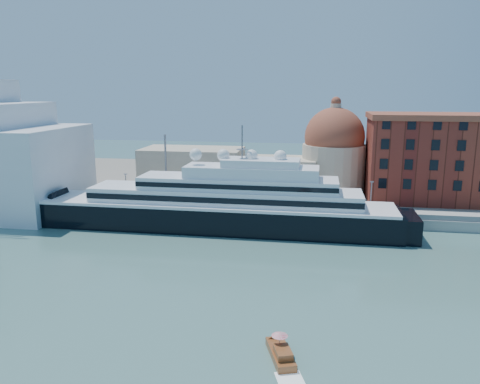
# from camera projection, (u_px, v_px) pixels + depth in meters

# --- Properties ---
(ground) EXTENTS (400.00, 400.00, 0.00)m
(ground) POSITION_uv_depth(u_px,v_px,m) (216.00, 266.00, 84.85)
(ground) COLOR #3B6661
(ground) RESTS_ON ground
(quay) EXTENTS (180.00, 10.00, 2.50)m
(quay) POSITION_uv_depth(u_px,v_px,m) (245.00, 212.00, 117.32)
(quay) COLOR gray
(quay) RESTS_ON ground
(land) EXTENTS (260.00, 72.00, 2.00)m
(land) POSITION_uv_depth(u_px,v_px,m) (264.00, 182.00, 156.84)
(land) COLOR slate
(land) RESTS_ON ground
(quay_fence) EXTENTS (180.00, 0.10, 1.20)m
(quay_fence) POSITION_uv_depth(u_px,v_px,m) (242.00, 209.00, 112.58)
(quay_fence) COLOR slate
(quay_fence) RESTS_ON quay
(superyacht) EXTENTS (93.00, 12.89, 27.79)m
(superyacht) POSITION_uv_depth(u_px,v_px,m) (204.00, 208.00, 107.24)
(superyacht) COLOR black
(superyacht) RESTS_ON ground
(service_barge) EXTENTS (12.91, 7.01, 2.76)m
(service_barge) POSITION_uv_depth(u_px,v_px,m) (94.00, 221.00, 111.42)
(service_barge) COLOR white
(service_barge) RESTS_ON ground
(water_taxi) EXTENTS (4.29, 7.11, 3.20)m
(water_taxi) POSITION_uv_depth(u_px,v_px,m) (281.00, 353.00, 55.66)
(water_taxi) COLOR brown
(water_taxi) RESTS_ON ground
(warehouse) EXTENTS (43.00, 19.00, 23.25)m
(warehouse) POSITION_uv_depth(u_px,v_px,m) (450.00, 157.00, 123.46)
(warehouse) COLOR maroon
(warehouse) RESTS_ON land
(church) EXTENTS (66.00, 18.00, 25.50)m
(church) POSITION_uv_depth(u_px,v_px,m) (279.00, 161.00, 137.03)
(church) COLOR beige
(church) RESTS_ON land
(lamp_posts) EXTENTS (120.80, 2.40, 18.00)m
(lamp_posts) POSITION_uv_depth(u_px,v_px,m) (194.00, 178.00, 115.86)
(lamp_posts) COLOR slate
(lamp_posts) RESTS_ON quay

